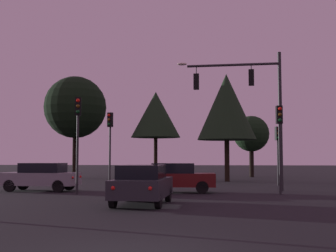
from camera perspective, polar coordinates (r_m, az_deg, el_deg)
ground_plane at (r=32.87m, az=3.37°, el=-7.20°), size 168.00×168.00×0.00m
traffic_signal_mast_arm at (r=25.40m, az=10.59°, el=3.60°), size 5.79×0.55×7.63m
traffic_light_corner_left at (r=22.95m, az=13.96°, el=-0.67°), size 0.33×0.37×4.39m
traffic_light_corner_right at (r=28.25m, az=-7.38°, el=-1.06°), size 0.36×0.38×4.63m
traffic_light_median at (r=30.39m, az=13.76°, el=-2.16°), size 0.37×0.39×3.85m
traffic_light_far_side at (r=22.71m, az=-11.37°, el=0.02°), size 0.35×0.38×4.80m
car_nearside_lane at (r=17.33m, az=-3.27°, el=-7.35°), size 1.93×4.07×1.52m
car_crossing_left at (r=25.50m, az=-15.81°, el=-6.16°), size 4.17×1.88×1.52m
car_crossing_right at (r=23.46m, az=0.96°, el=-6.51°), size 4.17×1.93×1.52m
tree_behind_sign at (r=40.11m, az=-1.57°, el=1.44°), size 4.39×4.39×7.72m
tree_left_far at (r=35.18m, az=7.43°, el=2.42°), size 4.57×4.57×8.35m
tree_center_horizon at (r=43.67m, az=10.51°, el=-1.01°), size 3.42×3.42×5.83m
tree_lot_edge at (r=41.52m, az=-11.68°, el=2.32°), size 5.59×5.59×9.18m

